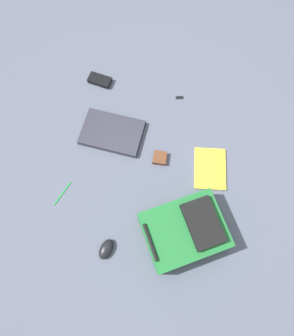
% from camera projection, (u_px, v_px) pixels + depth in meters
% --- Properties ---
extents(ground_plane, '(3.46, 3.46, 0.00)m').
position_uv_depth(ground_plane, '(149.00, 170.00, 1.62)').
color(ground_plane, '#4C5160').
extents(backpack, '(0.48, 0.48, 0.17)m').
position_uv_depth(backpack, '(185.00, 231.00, 1.45)').
color(backpack, '#1E662D').
rests_on(backpack, ground_plane).
extents(laptop, '(0.37, 0.27, 0.03)m').
position_uv_depth(laptop, '(112.00, 132.00, 1.68)').
color(laptop, '#24242C').
rests_on(laptop, ground_plane).
extents(book_red, '(0.24, 0.28, 0.01)m').
position_uv_depth(book_red, '(210.00, 169.00, 1.62)').
color(book_red, silver).
rests_on(book_red, ground_plane).
extents(computer_mouse, '(0.07, 0.11, 0.04)m').
position_uv_depth(computer_mouse, '(106.00, 249.00, 1.47)').
color(computer_mouse, black).
rests_on(computer_mouse, ground_plane).
extents(power_brick, '(0.14, 0.07, 0.03)m').
position_uv_depth(power_brick, '(100.00, 80.00, 1.78)').
color(power_brick, black).
rests_on(power_brick, ground_plane).
extents(pen_black, '(0.04, 0.15, 0.01)m').
position_uv_depth(pen_black, '(62.00, 193.00, 1.58)').
color(pen_black, '#198C33').
rests_on(pen_black, ground_plane).
extents(earbud_pouch, '(0.09, 0.09, 0.03)m').
position_uv_depth(earbud_pouch, '(160.00, 158.00, 1.63)').
color(earbud_pouch, '#59331E').
rests_on(earbud_pouch, ground_plane).
extents(usb_stick, '(0.05, 0.03, 0.01)m').
position_uv_depth(usb_stick, '(180.00, 98.00, 1.76)').
color(usb_stick, black).
rests_on(usb_stick, ground_plane).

